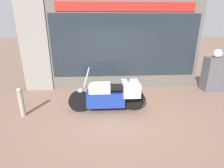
% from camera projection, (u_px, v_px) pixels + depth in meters
% --- Properties ---
extents(ground_plane, '(60.00, 60.00, 0.00)m').
position_uv_depth(ground_plane, '(116.00, 108.00, 5.55)').
color(ground_plane, '#7A5B4C').
extents(shop_building, '(6.93, 0.55, 3.34)m').
position_uv_depth(shop_building, '(100.00, 47.00, 6.86)').
color(shop_building, '#56514C').
rests_on(shop_building, ground).
extents(window_display, '(5.42, 0.30, 1.84)m').
position_uv_depth(window_display, '(123.00, 76.00, 7.35)').
color(window_display, slate).
rests_on(window_display, ground).
extents(paramedic_motorcycle, '(2.31, 0.74, 1.33)m').
position_uv_depth(paramedic_motorcycle, '(112.00, 94.00, 5.25)').
color(paramedic_motorcycle, black).
rests_on(paramedic_motorcycle, ground).
extents(utility_cabinet, '(0.81, 0.51, 1.33)m').
position_uv_depth(utility_cabinet, '(214.00, 74.00, 6.83)').
color(utility_cabinet, '#4C4C51').
rests_on(utility_cabinet, ground).
extents(white_helmet, '(0.31, 0.31, 0.31)m').
position_uv_depth(white_helmet, '(218.00, 53.00, 6.50)').
color(white_helmet, white).
rests_on(white_helmet, utility_cabinet).
extents(street_bollard, '(0.15, 0.15, 0.87)m').
position_uv_depth(street_bollard, '(21.00, 101.00, 4.94)').
color(street_bollard, gray).
rests_on(street_bollard, ground).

